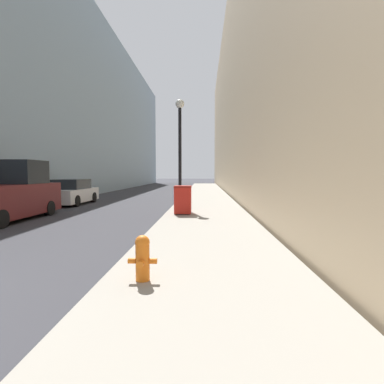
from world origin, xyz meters
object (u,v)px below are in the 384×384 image
(lamppost, at_px, (180,143))
(pickup_truck, at_px, (6,195))
(fire_hydrant, at_px, (142,257))
(trash_bin, at_px, (183,199))
(parked_sedan_near, at_px, (72,193))

(lamppost, bearing_deg, pickup_truck, -152.56)
(fire_hydrant, distance_m, trash_bin, 7.84)
(lamppost, relative_size, parked_sedan_near, 1.26)
(parked_sedan_near, bearing_deg, pickup_truck, -88.74)
(lamppost, distance_m, parked_sedan_near, 7.73)
(fire_hydrant, relative_size, trash_bin, 0.61)
(fire_hydrant, height_order, parked_sedan_near, parked_sedan_near)
(lamppost, relative_size, pickup_truck, 1.04)
(lamppost, height_order, parked_sedan_near, lamppost)
(fire_hydrant, height_order, trash_bin, trash_bin)
(trash_bin, bearing_deg, lamppost, 97.40)
(fire_hydrant, bearing_deg, parked_sedan_near, 118.32)
(trash_bin, height_order, parked_sedan_near, parked_sedan_near)
(pickup_truck, distance_m, parked_sedan_near, 6.14)
(fire_hydrant, bearing_deg, lamppost, 91.27)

